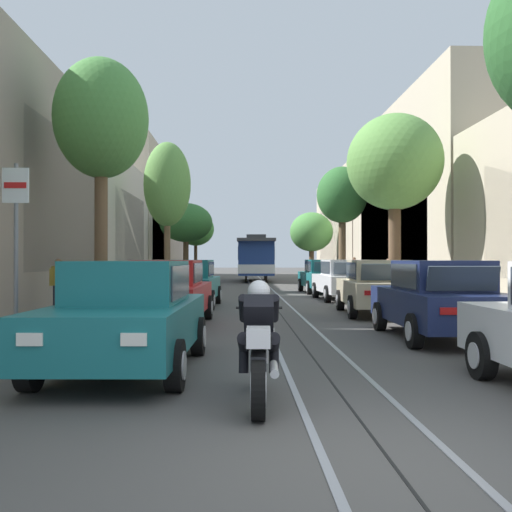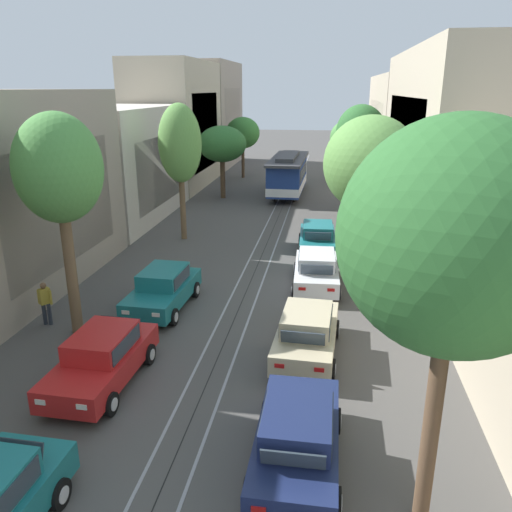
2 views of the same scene
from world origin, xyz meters
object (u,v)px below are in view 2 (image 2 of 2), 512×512
(parked_car_beige_mid_right, at_px, (307,332))
(street_tree_kerb_left_far, at_px, (243,133))
(parked_car_white_fourth_right, at_px, (316,270))
(parked_car_teal_fifth_right, at_px, (317,238))
(parked_car_red_second_left, at_px, (102,359))
(cable_car_trolley, at_px, (288,175))
(pedestrian_on_right_pavement, at_px, (390,222))
(street_tree_kerb_right_fourth, at_px, (350,138))
(street_tree_kerb_left_mid, at_px, (180,144))
(parked_car_teal_mid_left, at_px, (163,289))
(street_tree_kerb_right_near, at_px, (455,239))
(street_tree_kerb_left_fourth, at_px, (222,144))
(street_tree_kerb_left_second, at_px, (59,171))
(parked_car_navy_second_right, at_px, (297,437))
(pedestrian_on_left_pavement, at_px, (45,301))
(street_tree_kerb_right_mid, at_px, (361,134))
(pedestrian_crossing_far, at_px, (373,196))
(street_tree_kerb_right_second, at_px, (371,165))

(parked_car_beige_mid_right, relative_size, street_tree_kerb_left_far, 0.78)
(parked_car_white_fourth_right, distance_m, parked_car_teal_fifth_right, 4.90)
(parked_car_red_second_left, distance_m, cable_car_trolley, 27.96)
(street_tree_kerb_left_far, relative_size, pedestrian_on_right_pavement, 3.46)
(street_tree_kerb_right_fourth, bearing_deg, street_tree_kerb_left_mid, -115.64)
(cable_car_trolley, bearing_deg, parked_car_teal_mid_left, -97.40)
(street_tree_kerb_right_near, distance_m, street_tree_kerb_right_fourth, 39.11)
(parked_car_beige_mid_right, xyz_separation_m, cable_car_trolley, (-2.77, 25.29, 0.86))
(parked_car_teal_fifth_right, height_order, street_tree_kerb_left_far, street_tree_kerb_left_far)
(parked_car_teal_mid_left, bearing_deg, parked_car_teal_fifth_right, 54.35)
(cable_car_trolley, bearing_deg, street_tree_kerb_left_fourth, -163.74)
(street_tree_kerb_left_second, bearing_deg, parked_car_navy_second_right, -34.78)
(parked_car_beige_mid_right, bearing_deg, pedestrian_on_left_pavement, 174.58)
(parked_car_teal_fifth_right, xyz_separation_m, street_tree_kerb_right_mid, (2.29, 7.69, 4.65))
(pedestrian_crossing_far, bearing_deg, street_tree_kerb_left_fourth, 167.67)
(street_tree_kerb_right_near, relative_size, street_tree_kerb_right_fourth, 1.40)
(parked_car_white_fourth_right, xyz_separation_m, street_tree_kerb_left_second, (-8.16, -5.46, 4.88))
(parked_car_teal_mid_left, height_order, parked_car_navy_second_right, same)
(pedestrian_on_right_pavement, bearing_deg, cable_car_trolley, 121.40)
(street_tree_kerb_left_far, bearing_deg, parked_car_teal_fifth_right, -71.09)
(parked_car_teal_fifth_right, distance_m, street_tree_kerb_right_mid, 9.27)
(street_tree_kerb_right_fourth, xyz_separation_m, pedestrian_on_left_pavement, (-11.61, -31.85, -2.99))
(street_tree_kerb_left_fourth, relative_size, street_tree_kerb_right_mid, 0.76)
(street_tree_kerb_right_mid, bearing_deg, pedestrian_on_right_pavement, -68.57)
(street_tree_kerb_right_mid, xyz_separation_m, pedestrian_crossing_far, (1.30, 2.86, -4.46))
(parked_car_teal_fifth_right, distance_m, street_tree_kerb_right_near, 18.07)
(street_tree_kerb_right_mid, bearing_deg, parked_car_white_fourth_right, -99.86)
(parked_car_white_fourth_right, height_order, street_tree_kerb_right_second, street_tree_kerb_right_second)
(street_tree_kerb_left_fourth, height_order, street_tree_kerb_left_far, street_tree_kerb_left_far)
(parked_car_red_second_left, distance_m, parked_car_teal_fifth_right, 14.53)
(street_tree_kerb_left_mid, relative_size, pedestrian_on_left_pavement, 4.59)
(street_tree_kerb_left_far, distance_m, pedestrian_on_left_pavement, 32.79)
(pedestrian_on_left_pavement, bearing_deg, street_tree_kerb_left_second, -16.86)
(parked_car_white_fourth_right, relative_size, street_tree_kerb_left_fourth, 0.80)
(street_tree_kerb_right_second, height_order, pedestrian_crossing_far, street_tree_kerb_right_second)
(street_tree_kerb_left_mid, xyz_separation_m, pedestrian_on_left_pavement, (-1.83, -11.49, -4.37))
(parked_car_beige_mid_right, height_order, street_tree_kerb_left_second, street_tree_kerb_left_second)
(street_tree_kerb_left_far, xyz_separation_m, pedestrian_crossing_far, (11.34, -12.10, -3.19))
(parked_car_beige_mid_right, relative_size, street_tree_kerb_right_near, 0.56)
(street_tree_kerb_right_mid, distance_m, pedestrian_crossing_far, 5.46)
(pedestrian_on_left_pavement, bearing_deg, parked_car_navy_second_right, -32.54)
(parked_car_beige_mid_right, xyz_separation_m, street_tree_kerb_left_mid, (-7.58, 12.38, 4.49))
(street_tree_kerb_left_second, height_order, street_tree_kerb_left_mid, street_tree_kerb_left_second)
(street_tree_kerb_right_fourth, relative_size, cable_car_trolley, 0.61)
(parked_car_teal_mid_left, bearing_deg, parked_car_red_second_left, -90.62)
(parked_car_red_second_left, relative_size, street_tree_kerb_right_second, 0.61)
(parked_car_white_fourth_right, bearing_deg, pedestrian_crossing_far, 77.28)
(street_tree_kerb_right_second, bearing_deg, street_tree_kerb_right_near, -87.52)
(street_tree_kerb_left_far, bearing_deg, parked_car_red_second_left, -86.82)
(parked_car_white_fourth_right, height_order, pedestrian_crossing_far, pedestrian_crossing_far)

